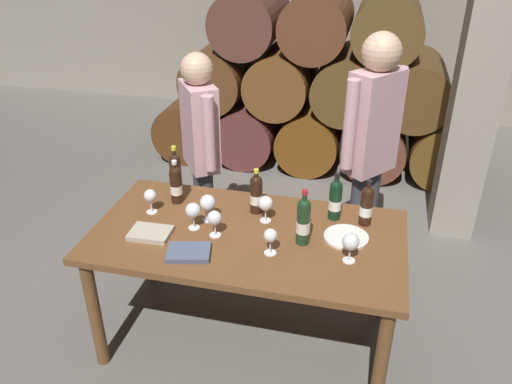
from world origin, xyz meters
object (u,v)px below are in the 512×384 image
object	(u,v)px
wine_bottle_0	(303,221)
wine_bottle_3	(367,205)
wine_bottle_4	(335,199)
wine_bottle_5	(176,173)
wine_glass_6	(193,211)
wine_glass_5	(270,236)
wine_bottle_1	(176,184)
wine_glass_0	(351,243)
wine_glass_2	(150,196)
wine_glass_1	(266,204)
leather_ledger	(189,252)
serving_plate	(346,237)
taster_seated_left	(201,145)
tasting_notebook	(151,233)
sommelier_presenting	(371,142)
wine_glass_4	(215,219)
wine_bottle_2	(256,194)
wine_glass_3	(208,203)
dining_table	(248,247)

from	to	relation	value
wine_bottle_0	wine_bottle_3	bearing A→B (deg)	40.62
wine_bottle_4	wine_bottle_5	bearing A→B (deg)	175.25
wine_bottle_3	wine_glass_6	bearing A→B (deg)	-163.62
wine_bottle_3	wine_glass_5	distance (m)	0.61
wine_bottle_3	wine_bottle_1	bearing A→B (deg)	-179.20
wine_bottle_4	wine_glass_0	world-z (taller)	wine_bottle_4
wine_bottle_3	wine_glass_2	size ratio (longest dim) A/B	1.85
wine_glass_6	wine_glass_1	bearing A→B (deg)	24.12
leather_ledger	wine_bottle_3	bearing A→B (deg)	17.62
wine_glass_0	wine_glass_6	xyz separation A→B (m)	(-0.86, 0.10, -0.00)
serving_plate	taster_seated_left	bearing A→B (deg)	148.16
wine_glass_1	wine_bottle_1	bearing A→B (deg)	171.07
wine_glass_5	serving_plate	bearing A→B (deg)	32.07
wine_bottle_4	tasting_notebook	distance (m)	1.04
wine_bottle_0	wine_glass_1	size ratio (longest dim) A/B	2.01
wine_glass_1	sommelier_presenting	bearing A→B (deg)	48.56
wine_bottle_5	leather_ledger	bearing A→B (deg)	-63.88
wine_glass_0	wine_glass_4	size ratio (longest dim) A/B	1.04
wine_bottle_1	wine_bottle_2	distance (m)	0.49
tasting_notebook	taster_seated_left	size ratio (longest dim) A/B	0.14
wine_bottle_3	wine_glass_0	world-z (taller)	wine_bottle_3
wine_glass_2	tasting_notebook	bearing A→B (deg)	-68.00
wine_bottle_2	taster_seated_left	world-z (taller)	taster_seated_left
wine_glass_2	wine_glass_5	distance (m)	0.79
wine_bottle_5	wine_glass_2	distance (m)	0.28
wine_bottle_5	wine_glass_3	distance (m)	0.41
wine_bottle_4	wine_glass_2	xyz separation A→B (m)	(-1.04, -0.19, -0.02)
wine_bottle_1	wine_glass_1	distance (m)	0.57
wine_bottle_4	wine_glass_0	xyz separation A→B (m)	(0.12, -0.39, -0.01)
wine_bottle_3	tasting_notebook	distance (m)	1.19
wine_bottle_0	wine_bottle_3	size ratio (longest dim) A/B	1.16
wine_glass_1	serving_plate	xyz separation A→B (m)	(0.46, -0.07, -0.10)
wine_glass_2	leather_ledger	bearing A→B (deg)	-44.40
dining_table	wine_bottle_2	distance (m)	0.32
wine_bottle_4	wine_glass_1	world-z (taller)	wine_bottle_4
leather_ledger	taster_seated_left	size ratio (longest dim) A/B	0.14
wine_bottle_0	sommelier_presenting	size ratio (longest dim) A/B	0.18
wine_bottle_4	wine_glass_4	distance (m)	0.69
wine_bottle_1	wine_glass_2	world-z (taller)	wine_bottle_1
wine_bottle_3	wine_glass_4	xyz separation A→B (m)	(-0.78, -0.31, -0.01)
wine_bottle_0	wine_bottle_1	size ratio (longest dim) A/B	1.16
wine_glass_2	wine_glass_5	xyz separation A→B (m)	(0.76, -0.24, -0.00)
wine_bottle_0	wine_glass_3	distance (m)	0.56
wine_bottle_2	wine_bottle_4	distance (m)	0.45
wine_bottle_2	wine_glass_3	distance (m)	0.29
wine_bottle_5	wine_glass_5	distance (m)	0.87
wine_glass_1	tasting_notebook	xyz separation A→B (m)	(-0.57, -0.29, -0.10)
wine_glass_2	taster_seated_left	bearing A→B (deg)	81.73
wine_bottle_4	wine_bottle_5	world-z (taller)	wine_bottle_5
wine_glass_6	wine_glass_2	bearing A→B (deg)	160.86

